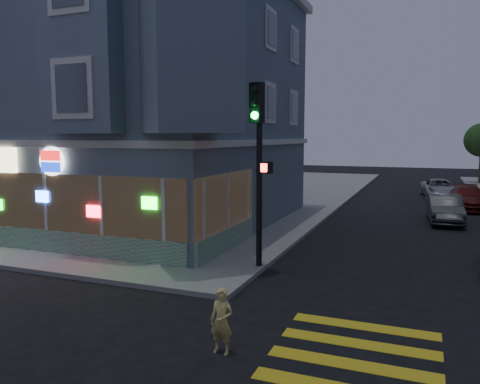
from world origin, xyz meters
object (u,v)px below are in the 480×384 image
Objects in this scene: parked_car_b at (445,209)px; traffic_signal at (259,144)px; running_child at (222,321)px; parked_car_c at (468,198)px; parked_car_d at (439,188)px.

parked_car_b is 13.22m from traffic_signal.
traffic_signal reaches higher than parked_car_b.
traffic_signal is (-1.21, 5.57, 3.38)m from running_child.
running_child is at bearing -108.91° from parked_car_b.
running_child is 6.62m from traffic_signal.
parked_car_c is 18.42m from traffic_signal.
parked_car_b is at bearing 77.03° from traffic_signal.
parked_car_d is (-1.45, 5.20, -0.03)m from parked_car_c.
parked_car_b is 0.91× the size of parked_car_d.
parked_car_d is (4.57, 27.38, -0.01)m from running_child.
parked_car_c is at bearing 80.37° from traffic_signal.
running_child is 0.31× the size of parked_car_b.
traffic_signal reaches higher than running_child.
running_child is at bearing -109.65° from parked_car_c.
traffic_signal is (-7.23, -16.61, 3.36)m from parked_car_c.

